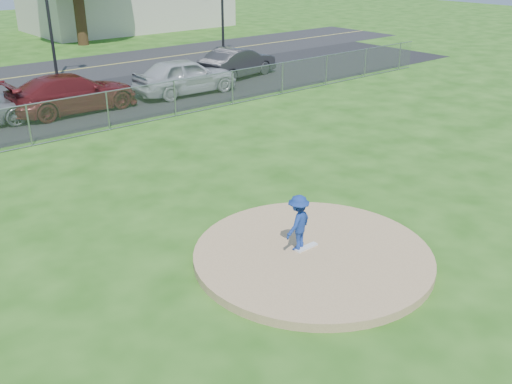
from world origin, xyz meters
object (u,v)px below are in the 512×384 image
at_px(parked_car_darkred, 73,93).
at_px(pitcher, 298,223).
at_px(commercial_building, 128,2).
at_px(parked_car_charcoal, 238,62).
at_px(traffic_signal_right, 225,1).
at_px(parked_car_pearl, 185,76).

bearing_deg(parked_car_darkred, pitcher, 174.29).
relative_size(commercial_building, parked_car_darkred, 2.97).
height_order(pitcher, parked_car_charcoal, parked_car_charcoal).
bearing_deg(traffic_signal_right, parked_car_pearl, -137.90).
distance_m(commercial_building, traffic_signal_right, 16.14).
distance_m(commercial_building, pitcher, 41.03).
bearing_deg(traffic_signal_right, pitcher, -123.61).
bearing_deg(parked_car_darkred, commercial_building, -34.37).
bearing_deg(pitcher, traffic_signal_right, -140.78).
bearing_deg(parked_car_pearl, parked_car_charcoal, -69.67).
bearing_deg(traffic_signal_right, parked_car_darkred, -153.37).
distance_m(parked_car_darkred, parked_car_pearl, 5.43).
bearing_deg(parked_car_pearl, traffic_signal_right, -45.17).
bearing_deg(commercial_building, parked_car_pearl, -112.45).
xyz_separation_m(commercial_building, parked_car_charcoal, (-5.24, -21.64, -1.37)).
bearing_deg(parked_car_pearl, commercial_building, -19.71).
distance_m(commercial_building, parked_car_pearl, 24.91).
bearing_deg(parked_car_darkred, traffic_signal_right, -64.30).
bearing_deg(parked_car_charcoal, traffic_signal_right, -43.64).
height_order(parked_car_darkred, parked_car_pearl, parked_car_pearl).
height_order(parked_car_pearl, parked_car_charcoal, parked_car_pearl).
height_order(parked_car_darkred, parked_car_charcoal, parked_car_darkred).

